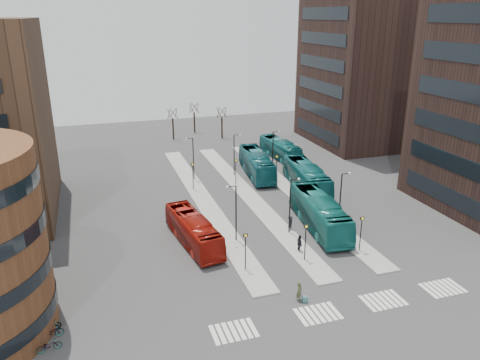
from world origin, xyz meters
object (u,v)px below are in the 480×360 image
object	(u,v)px
red_bus	(193,230)
traveller	(299,291)
suitcase	(305,299)
commuter_a	(218,250)
teal_bus_c	(306,177)
teal_bus_b	(257,164)
commuter_b	(300,244)
bicycle_far	(50,333)
bicycle_near	(49,346)
teal_bus_a	(319,212)
commuter_c	(290,223)
bicycle_mid	(51,325)
teal_bus_d	(280,149)

from	to	relation	value
red_bus	traveller	xyz separation A→B (m)	(6.08, -12.64, -0.66)
suitcase	commuter_a	xyz separation A→B (m)	(-4.81, 9.42, 0.53)
suitcase	teal_bus_c	bearing A→B (deg)	65.94
teal_bus_b	commuter_b	bearing A→B (deg)	-92.70
suitcase	bicycle_far	world-z (taller)	bicycle_far
teal_bus_b	bicycle_near	distance (m)	41.34
teal_bus_a	teal_bus_b	distance (m)	18.97
teal_bus_b	traveller	xyz separation A→B (m)	(-7.50, -31.19, -0.86)
teal_bus_b	bicycle_near	xyz separation A→B (m)	(-26.83, -31.42, -1.29)
commuter_c	bicycle_near	size ratio (longest dim) A/B	0.97
red_bus	bicycle_far	distance (m)	17.57
suitcase	bicycle_mid	bearing A→B (deg)	174.16
suitcase	teal_bus_b	bearing A→B (deg)	78.87
suitcase	bicycle_mid	size ratio (longest dim) A/B	0.36
teal_bus_c	bicycle_mid	world-z (taller)	teal_bus_c
teal_bus_b	red_bus	bearing A→B (deg)	-119.39
teal_bus_d	traveller	world-z (taller)	teal_bus_d
commuter_c	bicycle_far	distance (m)	26.62
red_bus	teal_bus_d	distance (m)	32.65
teal_bus_a	teal_bus_d	distance (m)	26.75
commuter_c	bicycle_mid	distance (m)	26.18
commuter_c	teal_bus_c	bearing A→B (deg)	-171.38
teal_bus_c	commuter_a	distance (m)	21.71
bicycle_far	bicycle_mid	bearing A→B (deg)	-12.06
bicycle_near	bicycle_far	size ratio (longest dim) A/B	0.88
traveller	teal_bus_d	bearing A→B (deg)	34.41
teal_bus_d	commuter_b	bearing A→B (deg)	-113.46
suitcase	teal_bus_c	world-z (taller)	teal_bus_c
bicycle_mid	teal_bus_b	bearing A→B (deg)	-45.15
teal_bus_a	bicycle_mid	distance (m)	29.15
bicycle_far	commuter_c	bearing A→B (deg)	-76.63
bicycle_near	teal_bus_c	bearing A→B (deg)	-62.72
teal_bus_a	bicycle_far	distance (m)	29.53
commuter_c	red_bus	bearing A→B (deg)	-48.47
commuter_c	bicycle_mid	size ratio (longest dim) A/B	1.12
teal_bus_d	commuter_b	size ratio (longest dim) A/B	5.92
traveller	bicycle_far	distance (m)	19.37
teal_bus_a	teal_bus_b	xyz separation A→B (m)	(-0.51, 18.96, -0.06)
teal_bus_d	bicycle_near	distance (m)	51.03
bicycle_mid	teal_bus_c	bearing A→B (deg)	-58.09
teal_bus_d	commuter_c	world-z (taller)	teal_bus_d
teal_bus_a	commuter_c	distance (m)	3.47
bicycle_near	bicycle_mid	distance (m)	2.45
commuter_c	traveller	bearing A→B (deg)	21.35
red_bus	teal_bus_d	world-z (taller)	red_bus
red_bus	commuter_a	bearing A→B (deg)	-73.51
commuter_a	commuter_b	world-z (taller)	commuter_b
red_bus	teal_bus_c	world-z (taller)	teal_bus_c
teal_bus_a	teal_bus_d	world-z (taller)	teal_bus_a
suitcase	bicycle_near	xyz separation A→B (m)	(-19.68, 0.13, 0.18)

